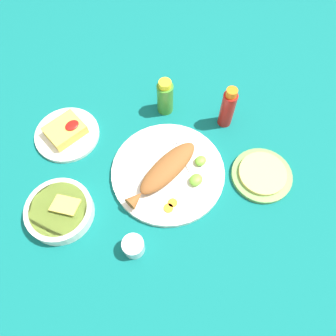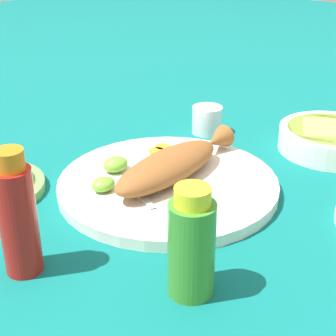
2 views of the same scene
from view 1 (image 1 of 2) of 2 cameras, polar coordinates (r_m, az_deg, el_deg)
ground_plane at (r=1.02m, az=0.00°, el=-0.97°), size 4.00×4.00×0.00m
main_plate at (r=1.02m, az=0.00°, el=-0.75°), size 0.35×0.35×0.02m
fried_fish at (r=0.98m, az=-0.52°, el=-0.43°), size 0.28×0.10×0.05m
fork_near at (r=1.05m, az=-0.94°, el=3.84°), size 0.14×0.14×0.00m
fork_far at (r=1.05m, az=1.70°, el=3.76°), size 0.07×0.18×0.00m
carrot_slice_near at (r=0.96m, az=0.08°, el=-7.00°), size 0.03×0.03×0.00m
carrot_slice_mid at (r=0.96m, az=0.81°, el=-6.08°), size 0.03×0.03×0.00m
lime_wedge_main at (r=0.98m, az=4.88°, el=-2.07°), size 0.04×0.04×0.02m
lime_wedge_side at (r=1.02m, az=5.68°, el=1.26°), size 0.04×0.03×0.02m
hot_sauce_bottle_red at (r=1.08m, az=10.35°, el=10.23°), size 0.05×0.05×0.16m
hot_sauce_bottle_green at (r=1.10m, az=-0.51°, el=12.25°), size 0.05×0.05×0.14m
salt_cup at (r=0.93m, az=-6.00°, el=-13.45°), size 0.06×0.06×0.05m
side_plate_fries at (r=1.14m, az=-17.13°, el=5.60°), size 0.21×0.21×0.01m
fries_pile at (r=1.12m, az=-17.43°, el=6.32°), size 0.12×0.09×0.04m
guacamole_bowl at (r=1.00m, az=-18.35°, el=-7.07°), size 0.19×0.19×0.06m
tortilla_plate at (r=1.05m, az=15.97°, el=-1.22°), size 0.19×0.19×0.01m
tortilla_stack at (r=1.04m, az=16.15°, el=-0.91°), size 0.15×0.15×0.01m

